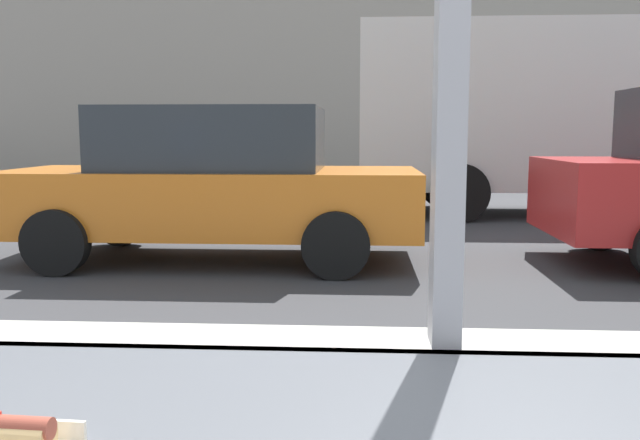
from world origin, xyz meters
name	(u,v)px	position (x,y,z in m)	size (l,w,h in m)	color
ground_plane	(371,233)	(0.00, 8.00, 0.00)	(60.00, 60.00, 0.00)	#38383A
building_facade_far	(366,79)	(0.00, 22.16, 3.19)	(28.00, 1.20, 6.38)	#A89E8E
parked_car_orange	(214,183)	(-1.70, 5.94, 0.83)	(4.31, 1.93, 1.62)	orange
box_truck	(544,115)	(2.87, 10.33, 1.65)	(6.42, 2.44, 3.07)	silver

